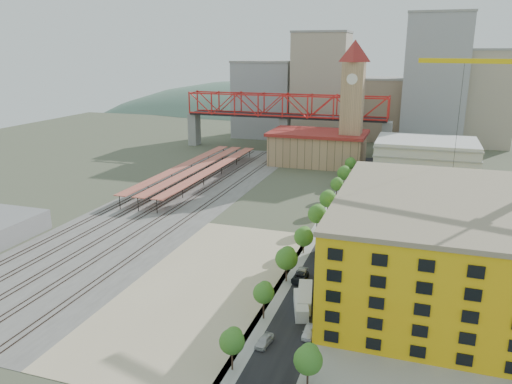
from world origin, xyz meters
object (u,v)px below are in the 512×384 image
(clock_tower, at_px, (353,93))
(site_trailer_c, at_px, (323,259))
(site_trailer_a, at_px, (301,305))
(site_trailer_b, at_px, (305,297))
(site_trailer_d, at_px, (336,234))
(construction_building, at_px, (460,247))
(car_0, at_px, (264,341))

(clock_tower, distance_m, site_trailer_c, 99.16)
(clock_tower, height_order, site_trailer_c, clock_tower)
(site_trailer_c, bearing_deg, site_trailer_a, -105.30)
(site_trailer_b, distance_m, site_trailer_d, 33.68)
(site_trailer_c, bearing_deg, clock_tower, 79.51)
(site_trailer_b, height_order, site_trailer_c, site_trailer_c)
(construction_building, height_order, site_trailer_a, construction_building)
(site_trailer_d, bearing_deg, site_trailer_c, -107.43)
(site_trailer_b, bearing_deg, construction_building, 14.79)
(clock_tower, xyz_separation_m, site_trailer_b, (8.00, -112.54, -27.42))
(clock_tower, bearing_deg, site_trailer_c, -85.19)
(construction_building, bearing_deg, site_trailer_a, -149.04)
(clock_tower, relative_size, construction_building, 1.03)
(construction_building, xyz_separation_m, site_trailer_d, (-26.00, 21.14, -8.14))
(site_trailer_d, bearing_deg, site_trailer_b, -107.43)
(site_trailer_a, height_order, site_trailer_c, site_trailer_c)
(site_trailer_b, height_order, car_0, site_trailer_b)
(clock_tower, relative_size, site_trailer_d, 5.59)
(clock_tower, bearing_deg, site_trailer_a, -86.04)
(construction_building, relative_size, car_0, 11.62)
(site_trailer_a, bearing_deg, site_trailer_d, 73.53)
(clock_tower, height_order, car_0, clock_tower)
(construction_building, height_order, site_trailer_c, construction_building)
(construction_building, xyz_separation_m, site_trailer_b, (-26.00, -12.54, -8.13))
(clock_tower, xyz_separation_m, site_trailer_d, (8.00, -78.86, -27.42))
(site_trailer_b, distance_m, car_0, 15.38)
(site_trailer_c, distance_m, site_trailer_d, 16.14)
(site_trailer_a, distance_m, car_0, 12.39)
(site_trailer_a, height_order, car_0, site_trailer_a)
(clock_tower, bearing_deg, car_0, -87.76)
(construction_building, relative_size, site_trailer_b, 5.42)
(clock_tower, bearing_deg, site_trailer_b, -85.93)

